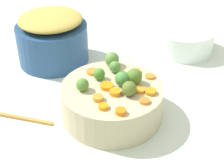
{
  "coord_description": "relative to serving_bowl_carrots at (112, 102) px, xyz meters",
  "views": [
    {
      "loc": [
        0.32,
        -0.65,
        0.62
      ],
      "look_at": [
        -0.04,
        -0.01,
        0.13
      ],
      "focal_mm": 53.69,
      "sensor_mm": 36.0,
      "label": 1
    }
  ],
  "objects": [
    {
      "name": "tabletop",
      "position": [
        0.04,
        0.01,
        -0.06
      ],
      "size": [
        2.4,
        2.4,
        0.02
      ],
      "primitive_type": "cube",
      "color": "silver",
      "rests_on": "ground"
    },
    {
      "name": "serving_bowl_carrots",
      "position": [
        0.0,
        0.0,
        0.0
      ],
      "size": [
        0.28,
        0.28,
        0.1
      ],
      "primitive_type": "cylinder",
      "color": "#BEB18C",
      "rests_on": "tabletop"
    },
    {
      "name": "metal_pot",
      "position": [
        -0.33,
        0.17,
        0.02
      ],
      "size": [
        0.24,
        0.24,
        0.14
      ],
      "primitive_type": "cylinder",
      "color": "navy",
      "rests_on": "tabletop"
    },
    {
      "name": "stuffing_mound",
      "position": [
        -0.33,
        0.17,
        0.11
      ],
      "size": [
        0.22,
        0.22,
        0.04
      ],
      "primitive_type": "ellipsoid",
      "color": "gold",
      "rests_on": "metal_pot"
    },
    {
      "name": "carrot_slice_0",
      "position": [
        0.03,
        -0.09,
        0.05
      ],
      "size": [
        0.03,
        0.03,
        0.01
      ],
      "primitive_type": "cylinder",
      "rotation": [
        0.0,
        0.0,
        2.36
      ],
      "color": "orange",
      "rests_on": "serving_bowl_carrots"
    },
    {
      "name": "carrot_slice_1",
      "position": [
        0.1,
        0.02,
        0.05
      ],
      "size": [
        0.04,
        0.04,
        0.01
      ],
      "primitive_type": "cylinder",
      "rotation": [
        0.0,
        0.0,
        3.46
      ],
      "color": "orange",
      "rests_on": "serving_bowl_carrots"
    },
    {
      "name": "carrot_slice_2",
      "position": [
        -0.01,
        -0.01,
        0.05
      ],
      "size": [
        0.05,
        0.05,
        0.01
      ],
      "primitive_type": "cylinder",
      "rotation": [
        0.0,
        0.0,
        4.37
      ],
      "color": "orange",
      "rests_on": "serving_bowl_carrots"
    },
    {
      "name": "carrot_slice_3",
      "position": [
        0.1,
        -0.02,
        0.05
      ],
      "size": [
        0.03,
        0.03,
        0.01
      ],
      "primitive_type": "cylinder",
      "rotation": [
        0.0,
        0.0,
        3.47
      ],
      "color": "orange",
      "rests_on": "serving_bowl_carrots"
    },
    {
      "name": "carrot_slice_4",
      "position": [
        0.07,
        -0.09,
        0.05
      ],
      "size": [
        0.04,
        0.04,
        0.01
      ],
      "primitive_type": "cylinder",
      "rotation": [
        0.0,
        0.0,
        5.71
      ],
      "color": "orange",
      "rests_on": "serving_bowl_carrots"
    },
    {
      "name": "carrot_slice_5",
      "position": [
        0.02,
        0.06,
        0.05
      ],
      "size": [
        0.04,
        0.04,
        0.01
      ],
      "primitive_type": "cylinder",
      "rotation": [
        0.0,
        0.0,
        1.76
      ],
      "color": "orange",
      "rests_on": "serving_bowl_carrots"
    },
    {
      "name": "carrot_slice_6",
      "position": [
        0.07,
        0.02,
        0.05
      ],
      "size": [
        0.05,
        0.05,
        0.01
      ],
      "primitive_type": "cylinder",
      "rotation": [
        0.0,
        0.0,
        3.69
      ],
      "color": "orange",
      "rests_on": "serving_bowl_carrots"
    },
    {
      "name": "carrot_slice_7",
      "position": [
        -0.08,
        0.04,
        0.05
      ],
      "size": [
        0.04,
        0.04,
        0.01
      ],
      "primitive_type": "cylinder",
      "rotation": [
        0.0,
        0.0,
        0.18
      ],
      "color": "orange",
      "rests_on": "serving_bowl_carrots"
    },
    {
      "name": "carrot_slice_8",
      "position": [
        0.07,
        0.09,
        0.05
      ],
      "size": [
        0.04,
        0.04,
        0.01
      ],
      "primitive_type": "cylinder",
      "rotation": [
        0.0,
        0.0,
        5.27
      ],
      "color": "orange",
      "rests_on": "serving_bowl_carrots"
    },
    {
      "name": "carrot_slice_9",
      "position": [
        -0.0,
        -0.07,
        0.05
      ],
      "size": [
        0.04,
        0.04,
        0.01
      ],
      "primitive_type": "cylinder",
      "rotation": [
        0.0,
        0.0,
        0.56
      ],
      "color": "orange",
      "rests_on": "serving_bowl_carrots"
    },
    {
      "name": "carrot_slice_10",
      "position": [
        0.02,
        0.1,
        0.05
      ],
      "size": [
        0.03,
        0.03,
        0.01
      ],
      "primitive_type": "cylinder",
      "rotation": [
        0.0,
        0.0,
        3.18
      ],
      "color": "orange",
      "rests_on": "serving_bowl_carrots"
    },
    {
      "name": "carrot_slice_11",
      "position": [
        0.02,
        -0.02,
        0.05
      ],
      "size": [
        0.04,
        0.04,
        0.01
      ],
      "primitive_type": "cylinder",
      "rotation": [
        0.0,
        0.0,
        0.54
      ],
      "color": "orange",
      "rests_on": "serving_bowl_carrots"
    },
    {
      "name": "brussels_sprout_0",
      "position": [
        0.06,
        -0.01,
        0.07
      ],
      "size": [
        0.04,
        0.04,
        0.04
      ],
      "primitive_type": "sphere",
      "color": "#586E2A",
      "rests_on": "serving_bowl_carrots"
    },
    {
      "name": "brussels_sprout_1",
      "position": [
        -0.05,
        0.02,
        0.06
      ],
      "size": [
        0.03,
        0.03,
        0.03
      ],
      "primitive_type": "sphere",
      "color": "#42812B",
      "rests_on": "serving_bowl_carrots"
    },
    {
      "name": "brussels_sprout_2",
      "position": [
        0.02,
        0.02,
        0.07
      ],
      "size": [
        0.04,
        0.04,
        0.04
      ],
      "primitive_type": "sphere",
      "color": "#46873F",
      "rests_on": "serving_bowl_carrots"
    },
    {
      "name": "brussels_sprout_3",
      "position": [
        -0.03,
        0.07,
        0.06
      ],
      "size": [
        0.03,
        0.03,
        0.03
      ],
      "primitive_type": "sphere",
      "color": "#51883C",
      "rests_on": "serving_bowl_carrots"
    },
    {
      "name": "brussels_sprout_4",
      "position": [
        0.04,
        0.04,
        0.07
      ],
      "size": [
        0.04,
        0.04,
        0.04
      ],
      "primitive_type": "sphere",
      "color": "#4E7226",
      "rests_on": "serving_bowl_carrots"
    },
    {
      "name": "brussels_sprout_5",
      "position": [
        -0.06,
        0.1,
        0.07
      ],
      "size": [
        0.04,
        0.04,
        0.04
      ],
      "primitive_type": "sphere",
      "color": "#5B873F",
      "rests_on": "serving_bowl_carrots"
    },
    {
      "name": "brussels_sprout_6",
      "position": [
        -0.06,
        -0.05,
        0.07
      ],
      "size": [
        0.03,
        0.03,
        0.03
      ],
      "primitive_type": "sphere",
      "color": "#4F802F",
      "rests_on": "serving_bowl_carrots"
    },
    {
      "name": "casserole_dish",
      "position": [
        0.04,
        0.47,
        -0.0
      ],
      "size": [
        0.22,
        0.22,
        0.09
      ],
      "primitive_type": "cylinder",
      "color": "white",
      "rests_on": "tabletop"
    }
  ]
}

